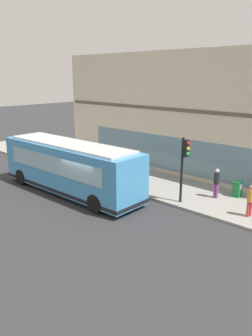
# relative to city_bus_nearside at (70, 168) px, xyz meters

# --- Properties ---
(ground) EXTENTS (120.00, 120.00, 0.00)m
(ground) POSITION_rel_city_bus_nearside_xyz_m (-0.32, -2.25, -1.55)
(ground) COLOR #2D2D30
(sidewalk_curb) EXTENTS (4.61, 40.00, 0.15)m
(sidewalk_curb) POSITION_rel_city_bus_nearside_xyz_m (4.59, -2.25, -1.48)
(sidewalk_curb) COLOR gray
(sidewalk_curb) RESTS_ON ground
(building_corner) EXTENTS (8.86, 20.81, 8.48)m
(building_corner) POSITION_rel_city_bus_nearside_xyz_m (11.29, -2.25, 2.68)
(building_corner) COLOR beige
(building_corner) RESTS_ON ground
(city_bus_nearside) EXTENTS (2.77, 10.09, 3.07)m
(city_bus_nearside) POSITION_rel_city_bus_nearside_xyz_m (0.00, 0.00, 0.00)
(city_bus_nearside) COLOR #3F8CC6
(city_bus_nearside) RESTS_ON ground
(traffic_light_near_corner) EXTENTS (0.32, 0.49, 3.59)m
(traffic_light_near_corner) POSITION_rel_city_bus_nearside_xyz_m (2.90, -6.10, 1.10)
(traffic_light_near_corner) COLOR black
(traffic_light_near_corner) RESTS_ON sidewalk_curb
(fire_hydrant) EXTENTS (0.35, 0.35, 0.74)m
(fire_hydrant) POSITION_rel_city_bus_nearside_xyz_m (3.33, -2.62, -1.04)
(fire_hydrant) COLOR gold
(fire_hydrant) RESTS_ON sidewalk_curb
(pedestrian_near_hydrant) EXTENTS (0.32, 0.32, 1.61)m
(pedestrian_near_hydrant) POSITION_rel_city_bus_nearside_xyz_m (3.55, -9.56, -0.48)
(pedestrian_near_hydrant) COLOR #B23338
(pedestrian_near_hydrant) RESTS_ON sidewalk_curb
(pedestrian_walking_along_curb) EXTENTS (0.32, 0.32, 1.69)m
(pedestrian_walking_along_curb) POSITION_rel_city_bus_nearside_xyz_m (4.81, -7.07, -0.43)
(pedestrian_walking_along_curb) COLOR #8C3F8C
(pedestrian_walking_along_curb) RESTS_ON sidewalk_curb
(newspaper_vending_box) EXTENTS (0.44, 0.42, 0.90)m
(newspaper_vending_box) POSITION_rel_city_bus_nearside_xyz_m (5.81, -7.88, -0.95)
(newspaper_vending_box) COLOR #197233
(newspaper_vending_box) RESTS_ON sidewalk_curb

